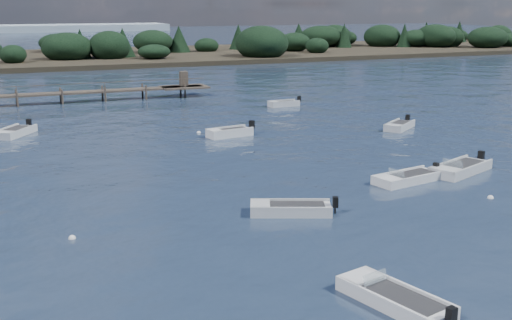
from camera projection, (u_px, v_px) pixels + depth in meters
name	position (u px, v px, depth m)	size (l,w,h in m)	color
ground	(125.00, 85.00, 79.35)	(400.00, 400.00, 0.00)	#172337
dinghy_near_olive	(394.00, 301.00, 21.51)	(2.47, 4.52, 1.08)	silver
tender_far_white	(230.00, 134.00, 48.82)	(3.95, 1.87, 1.33)	silver
dinghy_extra_b	(14.00, 133.00, 49.20)	(3.59, 4.20, 1.15)	#B3B8BB
dinghy_mid_white_b	(460.00, 170.00, 38.30)	(5.03, 3.34, 1.24)	#B3B8BB
tender_far_grey_b	(284.00, 105.00, 63.16)	(3.41, 1.34, 1.16)	#B3B8BB
dinghy_extra_a	(399.00, 127.00, 51.76)	(3.74, 3.26, 1.12)	#B3B8BB
dinghy_mid_grey	(291.00, 211.00, 30.86)	(4.23, 2.88, 1.07)	#B3B8BB
dinghy_mid_white_a	(408.00, 179.00, 36.37)	(4.67, 2.37, 1.07)	silver
buoy_b	(490.00, 198.00, 33.33)	(0.32, 0.32, 0.32)	white
buoy_c	(72.00, 239.00, 27.60)	(0.32, 0.32, 0.32)	white
buoy_e	(199.00, 133.00, 50.20)	(0.32, 0.32, 0.32)	white
far_headland	(211.00, 46.00, 124.13)	(190.00, 40.00, 5.80)	black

